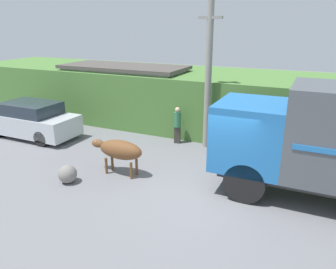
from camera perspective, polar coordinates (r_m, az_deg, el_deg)
ground_plane at (r=10.11m, az=7.59°, el=-10.01°), size 60.00×60.00×0.00m
hillside_embankment at (r=15.63m, az=15.09°, el=5.04°), size 32.00×5.07×2.61m
building_backdrop at (r=17.02m, az=-7.56°, el=7.10°), size 6.32×2.70×2.87m
brown_cow at (r=10.98m, az=-8.46°, el=-2.66°), size 1.94×0.64×1.20m
parked_suv at (r=15.83m, az=-22.84°, el=2.34°), size 4.41×1.78×1.57m
pedestrian_on_hill at (r=13.74m, az=1.64°, el=1.95°), size 0.35×0.35×1.57m
utility_pole at (r=12.96m, az=7.04°, el=10.34°), size 0.90×0.26×5.74m
roadside_rock at (r=10.97m, az=-17.08°, el=-6.60°), size 0.59×0.59×0.59m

